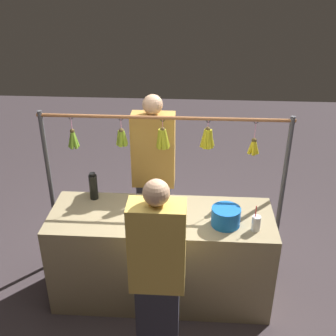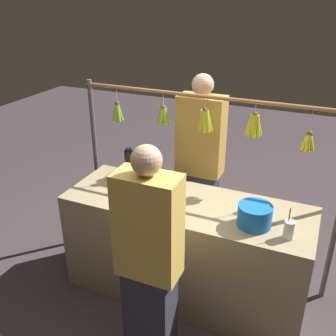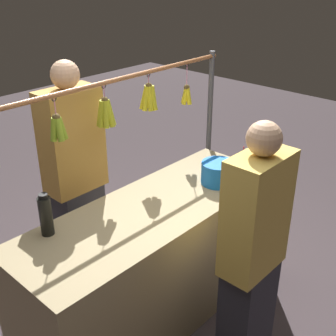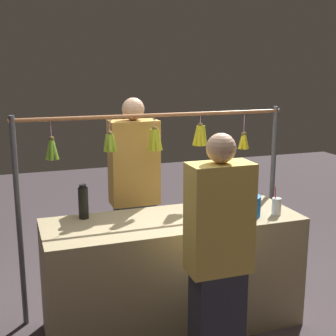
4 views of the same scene
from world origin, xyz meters
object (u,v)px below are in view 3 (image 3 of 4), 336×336
water_bottle (46,215)px  customer_person (251,262)px  vendor_person (76,184)px  blue_bucket (218,173)px  drink_cup (245,166)px

water_bottle → customer_person: 1.22m
vendor_person → customer_person: bearing=96.4°
water_bottle → blue_bucket: 1.26m
water_bottle → drink_cup: size_ratio=1.19×
blue_bucket → drink_cup: drink_cup is taller
blue_bucket → drink_cup: 0.26m
water_bottle → blue_bucket: water_bottle is taller
blue_bucket → vendor_person: 1.04m
customer_person → water_bottle: bearing=-55.4°
blue_bucket → vendor_person: bearing=-48.7°
water_bottle → customer_person: customer_person is taller
drink_cup → customer_person: size_ratio=0.14×
water_bottle → customer_person: (-0.68, 0.99, -0.21)m
water_bottle → drink_cup: water_bottle is taller
drink_cup → vendor_person: 1.26m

